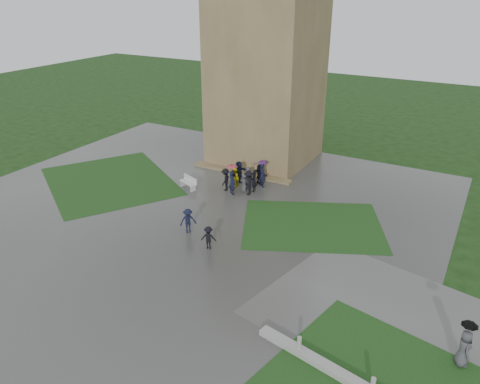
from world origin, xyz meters
The scene contains 11 objects.
ground centered at (0.00, 0.00, 0.00)m, with size 120.00×120.00×0.00m, color black.
plaza centered at (0.00, 2.00, 0.01)m, with size 34.00×34.00×0.02m, color #383835.
lawn_inset_left centered at (-8.50, 4.00, 0.03)m, with size 11.00×9.00×0.01m, color #153512.
lawn_inset_right centered at (8.50, 5.00, 0.03)m, with size 9.00×7.00×0.01m, color #153512.
tower centered at (0.00, 15.00, 9.00)m, with size 8.00×8.00×18.00m, color brown.
tower_plinth centered at (0.00, 10.60, 0.13)m, with size 9.00×0.80×0.22m, color brown.
bench centered at (-2.10, 5.96, 0.52)m, with size 1.75×1.08×0.97m.
visitor_cluster centered at (1.68, 8.11, 1.04)m, with size 2.97×3.78×2.43m.
pedestrian_mid centered at (1.90, 0.20, 0.84)m, with size 1.06×0.55×1.65m, color black.
pedestrian_near centered at (4.10, -0.82, 0.74)m, with size 0.93×0.48×1.44m, color black.
pedestrian_path centered at (18.45, -3.55, 1.12)m, with size 0.86×1.00×2.22m.
Camera 1 is at (17.68, -21.15, 14.73)m, focal length 35.00 mm.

